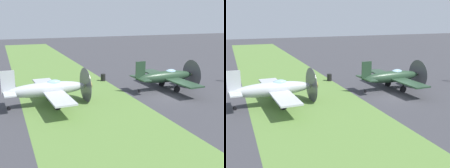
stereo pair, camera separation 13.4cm
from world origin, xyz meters
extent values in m
plane|color=#38383D|center=(0.00, 0.00, 0.00)|extent=(160.00, 160.00, 0.00)
cube|color=#567A38|center=(0.00, -9.22, 0.00)|extent=(120.00, 11.00, 0.01)
ellipsoid|color=#233D28|center=(-2.93, 1.03, 1.52)|extent=(1.56, 7.15, 1.30)
cube|color=#233D28|center=(-2.94, 1.45, 1.36)|extent=(10.09, 2.15, 0.15)
cube|color=#233D28|center=(-2.81, -2.20, 2.46)|extent=(0.15, 1.15, 1.99)
cube|color=#233D28|center=(-2.81, -2.20, 1.62)|extent=(3.38, 1.06, 0.10)
cone|color=#B7B24C|center=(-3.07, 4.85, 1.52)|extent=(0.70, 0.76, 0.67)
cylinder|color=#4C4C51|center=(-3.06, 4.64, 1.52)|extent=(3.34, 0.17, 3.34)
ellipsoid|color=#8CB2C6|center=(-2.95, 1.66, 1.97)|extent=(0.79, 1.49, 0.73)
cylinder|color=black|center=(-4.46, 1.50, 0.36)|extent=(0.26, 0.72, 0.71)
cylinder|color=black|center=(-4.46, 1.50, 0.86)|extent=(0.13, 0.13, 1.00)
cylinder|color=black|center=(-1.43, 1.61, 0.36)|extent=(0.26, 0.72, 0.71)
cylinder|color=black|center=(-1.43, 1.61, 0.86)|extent=(0.13, 0.13, 1.00)
cylinder|color=black|center=(-2.81, -2.31, 0.17)|extent=(0.14, 0.34, 0.33)
ellipsoid|color=#B2B7BC|center=(-1.83, -12.37, 1.58)|extent=(1.74, 7.47, 1.35)
cube|color=#B2B7BC|center=(-1.85, -11.93, 1.42)|extent=(10.55, 2.40, 0.15)
cube|color=#B2B7BC|center=(-1.65, -15.74, 2.56)|extent=(0.17, 1.20, 2.07)
cube|color=#B2B7BC|center=(-1.65, -15.74, 1.69)|extent=(3.53, 1.16, 0.11)
cone|color=#B7B24C|center=(-2.03, -8.39, 1.58)|extent=(0.74, 0.80, 0.70)
cylinder|color=#4C4C51|center=(-2.02, -8.61, 1.58)|extent=(3.49, 0.23, 3.49)
ellipsoid|color=#8CB2C6|center=(-1.86, -11.71, 2.05)|extent=(0.84, 1.56, 0.76)
cylinder|color=black|center=(-3.43, -11.90, 0.37)|extent=(0.28, 0.75, 0.74)
cylinder|color=black|center=(-3.43, -11.90, 0.89)|extent=(0.13, 0.13, 1.05)
cylinder|color=black|center=(-0.28, -11.74, 0.37)|extent=(0.28, 0.75, 0.74)
cylinder|color=black|center=(-0.28, -11.74, 0.89)|extent=(0.13, 0.13, 1.05)
cylinder|color=black|center=(-1.64, -15.85, 0.17)|extent=(0.15, 0.36, 0.35)
cylinder|color=black|center=(-9.70, -4.05, 0.45)|extent=(0.60, 0.60, 0.90)
camera|label=1|loc=(24.73, -16.18, 8.41)|focal=46.65mm
camera|label=2|loc=(24.78, -16.05, 8.41)|focal=46.65mm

